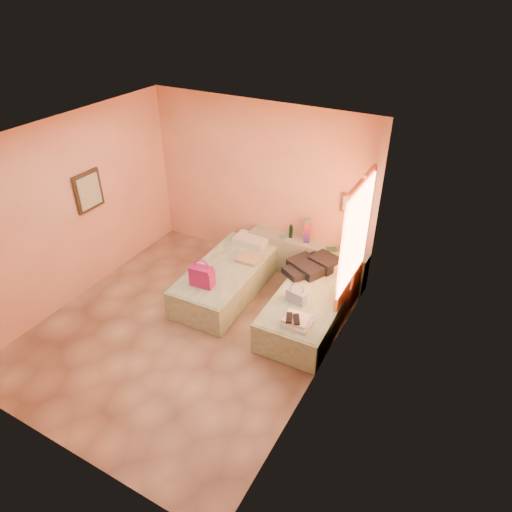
{
  "coord_description": "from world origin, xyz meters",
  "views": [
    {
      "loc": [
        3.34,
        -3.94,
        4.5
      ],
      "look_at": [
        0.69,
        0.85,
        1.0
      ],
      "focal_mm": 32.0,
      "sensor_mm": 36.0,
      "label": 1
    }
  ],
  "objects_px": {
    "magenta_handbag": "(202,276)",
    "towel_stack": "(297,322)",
    "water_bottle": "(291,231)",
    "blue_handbag": "(296,297)",
    "bed_right": "(310,307)",
    "headboard_ledge": "(306,259)",
    "green_book": "(331,249)",
    "flower_vase": "(345,247)",
    "bed_left": "(227,279)"
  },
  "relations": [
    {
      "from": "bed_left",
      "to": "magenta_handbag",
      "type": "relative_size",
      "value": 5.84
    },
    {
      "from": "towel_stack",
      "to": "green_book",
      "type": "bearing_deg",
      "value": 96.78
    },
    {
      "from": "magenta_handbag",
      "to": "towel_stack",
      "type": "relative_size",
      "value": 0.98
    },
    {
      "from": "magenta_handbag",
      "to": "blue_handbag",
      "type": "relative_size",
      "value": 1.2
    },
    {
      "from": "headboard_ledge",
      "to": "water_bottle",
      "type": "relative_size",
      "value": 8.88
    },
    {
      "from": "bed_right",
      "to": "bed_left",
      "type": "bearing_deg",
      "value": 178.16
    },
    {
      "from": "headboard_ledge",
      "to": "flower_vase",
      "type": "relative_size",
      "value": 7.91
    },
    {
      "from": "headboard_ledge",
      "to": "towel_stack",
      "type": "distance_m",
      "value": 1.9
    },
    {
      "from": "water_bottle",
      "to": "green_book",
      "type": "xyz_separation_m",
      "value": [
        0.74,
        -0.05,
        -0.1
      ]
    },
    {
      "from": "headboard_ledge",
      "to": "blue_handbag",
      "type": "height_order",
      "value": "blue_handbag"
    },
    {
      "from": "blue_handbag",
      "to": "bed_right",
      "type": "bearing_deg",
      "value": 79.4
    },
    {
      "from": "headboard_ledge",
      "to": "water_bottle",
      "type": "height_order",
      "value": "water_bottle"
    },
    {
      "from": "water_bottle",
      "to": "magenta_handbag",
      "type": "distance_m",
      "value": 1.78
    },
    {
      "from": "water_bottle",
      "to": "green_book",
      "type": "bearing_deg",
      "value": -3.85
    },
    {
      "from": "headboard_ledge",
      "to": "blue_handbag",
      "type": "relative_size",
      "value": 7.15
    },
    {
      "from": "green_book",
      "to": "bed_left",
      "type": "bearing_deg",
      "value": -165.77
    },
    {
      "from": "headboard_ledge",
      "to": "towel_stack",
      "type": "xyz_separation_m",
      "value": [
        0.63,
        -1.78,
        0.23
      ]
    },
    {
      "from": "magenta_handbag",
      "to": "blue_handbag",
      "type": "height_order",
      "value": "magenta_handbag"
    },
    {
      "from": "bed_left",
      "to": "magenta_handbag",
      "type": "height_order",
      "value": "magenta_handbag"
    },
    {
      "from": "magenta_handbag",
      "to": "green_book",
      "type": "bearing_deg",
      "value": 42.29
    },
    {
      "from": "blue_handbag",
      "to": "magenta_handbag",
      "type": "bearing_deg",
      "value": -157.8
    },
    {
      "from": "bed_left",
      "to": "green_book",
      "type": "relative_size",
      "value": 11.9
    },
    {
      "from": "water_bottle",
      "to": "towel_stack",
      "type": "xyz_separation_m",
      "value": [
        0.95,
        -1.8,
        -0.22
      ]
    },
    {
      "from": "blue_handbag",
      "to": "bed_left",
      "type": "bearing_deg",
      "value": 177.9
    },
    {
      "from": "headboard_ledge",
      "to": "magenta_handbag",
      "type": "height_order",
      "value": "magenta_handbag"
    },
    {
      "from": "bed_right",
      "to": "flower_vase",
      "type": "relative_size",
      "value": 7.72
    },
    {
      "from": "magenta_handbag",
      "to": "headboard_ledge",
      "type": "bearing_deg",
      "value": 52.52
    },
    {
      "from": "headboard_ledge",
      "to": "towel_stack",
      "type": "relative_size",
      "value": 5.86
    },
    {
      "from": "water_bottle",
      "to": "magenta_handbag",
      "type": "bearing_deg",
      "value": -111.5
    },
    {
      "from": "green_book",
      "to": "blue_handbag",
      "type": "distance_m",
      "value": 1.31
    },
    {
      "from": "headboard_ledge",
      "to": "blue_handbag",
      "type": "distance_m",
      "value": 1.43
    },
    {
      "from": "blue_handbag",
      "to": "towel_stack",
      "type": "height_order",
      "value": "blue_handbag"
    },
    {
      "from": "water_bottle",
      "to": "blue_handbag",
      "type": "distance_m",
      "value": 1.56
    },
    {
      "from": "headboard_ledge",
      "to": "flower_vase",
      "type": "bearing_deg",
      "value": -3.74
    },
    {
      "from": "blue_handbag",
      "to": "water_bottle",
      "type": "bearing_deg",
      "value": 128.44
    },
    {
      "from": "water_bottle",
      "to": "magenta_handbag",
      "type": "xyz_separation_m",
      "value": [
        -0.65,
        -1.66,
        -0.1
      ]
    },
    {
      "from": "bed_right",
      "to": "headboard_ledge",
      "type": "bearing_deg",
      "value": 114.73
    },
    {
      "from": "bed_right",
      "to": "green_book",
      "type": "xyz_separation_m",
      "value": [
        -0.1,
        1.02,
        0.41
      ]
    },
    {
      "from": "bed_right",
      "to": "blue_handbag",
      "type": "bearing_deg",
      "value": -112.62
    },
    {
      "from": "flower_vase",
      "to": "green_book",
      "type": "bearing_deg",
      "value": 176.7
    },
    {
      "from": "headboard_ledge",
      "to": "bed_left",
      "type": "bearing_deg",
      "value": -131.35
    },
    {
      "from": "magenta_handbag",
      "to": "water_bottle",
      "type": "bearing_deg",
      "value": 61.69
    },
    {
      "from": "blue_handbag",
      "to": "towel_stack",
      "type": "distance_m",
      "value": 0.49
    },
    {
      "from": "water_bottle",
      "to": "green_book",
      "type": "relative_size",
      "value": 1.37
    },
    {
      "from": "green_book",
      "to": "magenta_handbag",
      "type": "relative_size",
      "value": 0.49
    },
    {
      "from": "green_book",
      "to": "blue_handbag",
      "type": "bearing_deg",
      "value": -113.26
    },
    {
      "from": "headboard_ledge",
      "to": "bed_right",
      "type": "relative_size",
      "value": 1.02
    },
    {
      "from": "flower_vase",
      "to": "magenta_handbag",
      "type": "height_order",
      "value": "flower_vase"
    },
    {
      "from": "water_bottle",
      "to": "blue_handbag",
      "type": "height_order",
      "value": "water_bottle"
    },
    {
      "from": "bed_right",
      "to": "blue_handbag",
      "type": "xyz_separation_m",
      "value": [
        -0.11,
        -0.29,
        0.34
      ]
    }
  ]
}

